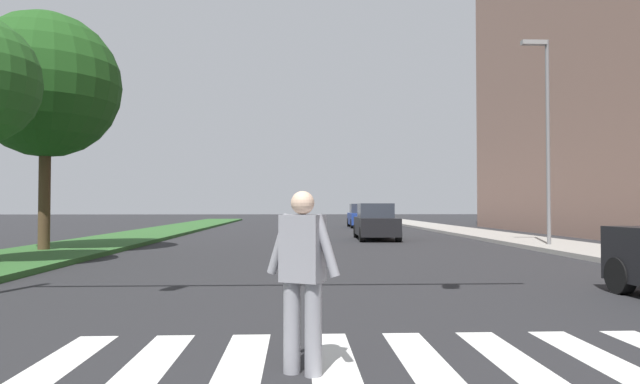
% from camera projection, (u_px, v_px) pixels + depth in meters
% --- Properties ---
extents(ground_plane, '(140.00, 140.00, 0.00)m').
position_uv_depth(ground_plane, '(312.00, 235.00, 28.59)').
color(ground_plane, '#262628').
extents(crosswalk, '(6.75, 2.20, 0.01)m').
position_uv_depth(crosswalk, '(377.00, 359.00, 5.44)').
color(crosswalk, silver).
rests_on(crosswalk, ground_plane).
extents(median_strip, '(3.66, 64.00, 0.15)m').
position_uv_depth(median_strip, '(138.00, 236.00, 26.23)').
color(median_strip, '#2D5B28').
rests_on(median_strip, ground_plane).
extents(tree_far, '(4.69, 4.69, 7.67)m').
position_uv_depth(tree_far, '(46.00, 85.00, 17.50)').
color(tree_far, '#4C3823').
rests_on(tree_far, median_strip).
extents(sidewalk_right, '(3.00, 64.00, 0.15)m').
position_uv_depth(sidewalk_right, '(491.00, 235.00, 26.98)').
color(sidewalk_right, '#9E9991').
rests_on(sidewalk_right, ground_plane).
extents(street_lamp_right, '(1.02, 0.24, 7.50)m').
position_uv_depth(street_lamp_right, '(545.00, 123.00, 19.77)').
color(street_lamp_right, slate).
rests_on(street_lamp_right, sidewalk_right).
extents(pedestrian_performer, '(0.70, 0.42, 1.69)m').
position_uv_depth(pedestrian_performer, '(303.00, 273.00, 4.99)').
color(pedestrian_performer, gray).
rests_on(pedestrian_performer, ground_plane).
extents(sedan_midblock, '(1.91, 4.23, 1.66)m').
position_uv_depth(sedan_midblock, '(376.00, 223.00, 24.79)').
color(sedan_midblock, black).
rests_on(sedan_midblock, ground_plane).
extents(sedan_distant, '(1.89, 4.22, 1.70)m').
position_uv_depth(sedan_distant, '(361.00, 216.00, 38.87)').
color(sedan_distant, navy).
rests_on(sedan_distant, ground_plane).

